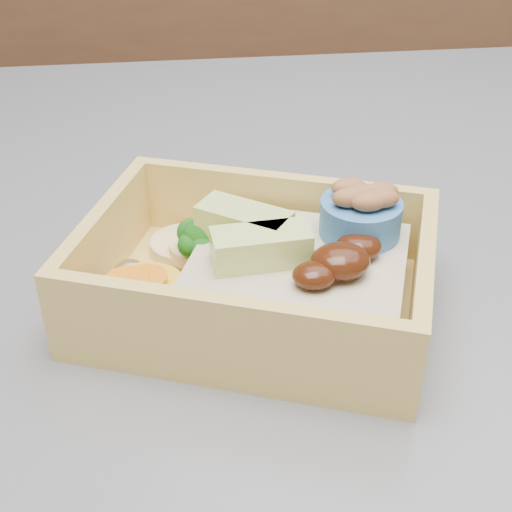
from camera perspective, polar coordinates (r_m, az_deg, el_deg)
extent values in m
cube|color=brown|center=(1.87, -6.82, 9.98)|extent=(3.20, 0.60, 0.90)
cube|color=#37373C|center=(0.51, -6.58, -1.81)|extent=(1.24, 0.84, 0.04)
cube|color=#DEB85B|center=(0.44, 0.00, -3.78)|extent=(0.24, 0.21, 0.01)
cube|color=#DEB85B|center=(0.48, 1.93, 3.86)|extent=(0.19, 0.08, 0.05)
cube|color=#DEB85B|center=(0.37, -2.51, -6.47)|extent=(0.19, 0.08, 0.05)
cube|color=#DEB85B|center=(0.42, 13.11, -2.38)|extent=(0.05, 0.12, 0.05)
cube|color=#DEB85B|center=(0.46, -12.03, 1.00)|extent=(0.05, 0.12, 0.05)
cube|color=tan|center=(0.43, 3.26, -2.08)|extent=(0.16, 0.15, 0.03)
ellipsoid|color=#321307|center=(0.40, 6.77, -0.40)|extent=(0.04, 0.04, 0.02)
ellipsoid|color=#321307|center=(0.42, 8.21, 0.77)|extent=(0.03, 0.03, 0.01)
ellipsoid|color=#321307|center=(0.39, 4.68, -1.54)|extent=(0.03, 0.03, 0.01)
cube|color=#C3DA72|center=(0.41, 0.39, 0.72)|extent=(0.06, 0.03, 0.02)
cube|color=#C3DA72|center=(0.43, -0.97, 2.58)|extent=(0.06, 0.05, 0.02)
cylinder|color=#6C9B53|center=(0.46, -4.38, -0.53)|extent=(0.01, 0.01, 0.02)
sphere|color=#185D15|center=(0.45, -4.49, 1.64)|extent=(0.02, 0.02, 0.02)
sphere|color=#185D15|center=(0.45, -3.20, 1.55)|extent=(0.02, 0.02, 0.02)
sphere|color=#185D15|center=(0.45, -5.22, 1.89)|extent=(0.02, 0.02, 0.02)
sphere|color=#185D15|center=(0.44, -4.35, 0.68)|extent=(0.02, 0.02, 0.02)
sphere|color=#185D15|center=(0.44, -5.29, 0.89)|extent=(0.02, 0.02, 0.02)
sphere|color=#185D15|center=(0.46, -4.09, 1.94)|extent=(0.02, 0.02, 0.02)
cylinder|color=gold|center=(0.42, -8.89, -3.62)|extent=(0.05, 0.05, 0.02)
cylinder|color=orange|center=(0.42, -8.88, -1.86)|extent=(0.03, 0.03, 0.00)
cylinder|color=orange|center=(0.41, -10.32, -2.07)|extent=(0.03, 0.03, 0.00)
cylinder|color=tan|center=(0.48, -5.74, 0.80)|extent=(0.05, 0.05, 0.01)
cylinder|color=tan|center=(0.47, -4.21, 0.70)|extent=(0.05, 0.05, 0.01)
ellipsoid|color=silver|center=(0.48, -1.31, 1.45)|extent=(0.02, 0.02, 0.02)
ellipsoid|color=silver|center=(0.45, -10.01, -1.62)|extent=(0.02, 0.02, 0.02)
cylinder|color=#346CB2|center=(0.44, 8.35, 3.02)|extent=(0.05, 0.05, 0.02)
ellipsoid|color=brown|center=(0.43, 8.53, 4.97)|extent=(0.03, 0.02, 0.01)
ellipsoid|color=brown|center=(0.44, 9.94, 5.08)|extent=(0.03, 0.02, 0.01)
ellipsoid|color=brown|center=(0.44, 7.44, 5.46)|extent=(0.03, 0.02, 0.01)
ellipsoid|color=brown|center=(0.42, 9.01, 4.32)|extent=(0.03, 0.02, 0.01)
ellipsoid|color=brown|center=(0.43, 7.52, 4.66)|extent=(0.03, 0.02, 0.01)
ellipsoid|color=brown|center=(0.43, 9.99, 4.57)|extent=(0.03, 0.02, 0.01)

